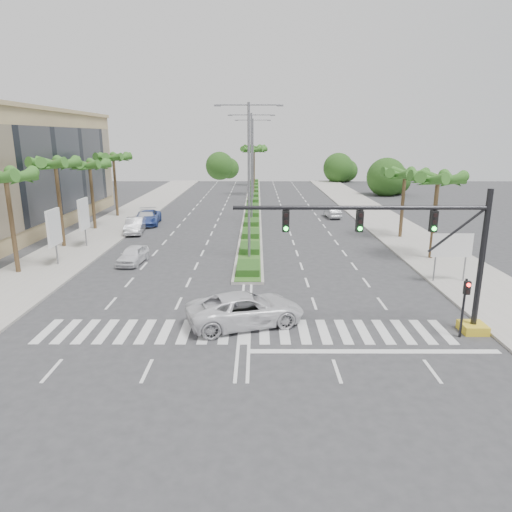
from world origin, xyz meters
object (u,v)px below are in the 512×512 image
at_px(car_parked_b, 135,226).
at_px(car_right, 332,212).
at_px(car_parked_c, 147,218).
at_px(car_parked_a, 133,255).
at_px(car_parked_d, 146,217).
at_px(car_crossing, 246,309).

distance_m(car_parked_b, car_right, 23.40).
bearing_deg(car_parked_c, car_parked_a, -86.13).
relative_size(car_parked_d, car_right, 1.41).
xyz_separation_m(car_crossing, car_right, (9.68, 32.48, -0.21)).
bearing_deg(car_parked_b, car_parked_c, 81.36).
bearing_deg(car_crossing, car_parked_a, 18.82).
height_order(car_parked_b, car_parked_d, car_parked_d).
height_order(car_parked_c, car_parked_d, car_parked_d).
xyz_separation_m(car_parked_a, car_parked_c, (-2.67, 16.10, 0.11)).
xyz_separation_m(car_parked_c, car_crossing, (11.69, -27.95, 0.06)).
relative_size(car_parked_c, car_crossing, 0.93).
height_order(car_parked_c, car_crossing, car_crossing).
bearing_deg(car_crossing, car_parked_c, 4.23).
relative_size(car_parked_a, car_parked_d, 0.73).
xyz_separation_m(car_parked_d, car_crossing, (11.84, -28.10, 0.05)).
xyz_separation_m(car_parked_b, car_parked_c, (0.16, 4.67, 0.01)).
height_order(car_parked_a, car_right, car_parked_a).
bearing_deg(car_parked_b, car_parked_d, 83.29).
xyz_separation_m(car_parked_a, car_parked_b, (-2.83, 11.44, 0.10)).
bearing_deg(car_parked_b, car_crossing, -69.75).
xyz_separation_m(car_parked_d, car_right, (21.52, 4.38, -0.15)).
relative_size(car_parked_b, car_parked_c, 0.83).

